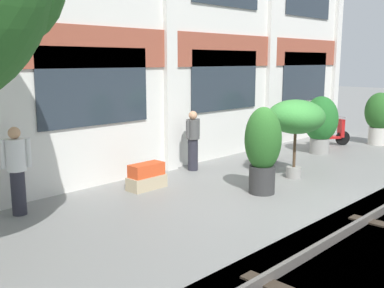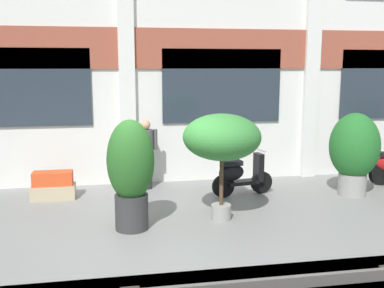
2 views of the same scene
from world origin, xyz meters
name	(u,v)px [view 1 (image 1 of 2)]	position (x,y,z in m)	size (l,w,h in m)	color
ground_plane	(269,193)	(0.00, 0.00, 0.00)	(80.00, 80.00, 0.00)	gray
apartment_facade	(162,6)	(0.00, 3.37, 4.16)	(17.96, 0.64, 8.36)	silver
potted_plant_square_trough	(147,177)	(-1.59, 2.16, 0.27)	(0.88, 0.41, 0.57)	tan
potted_plant_glazed_jar	(321,122)	(4.64, 1.36, 0.98)	(1.04, 1.04, 1.75)	gray
potted_plant_tall_urn	(296,118)	(1.52, 0.34, 1.46)	(1.37, 1.37, 1.90)	gray
potted_plant_ribbed_drum	(379,115)	(7.37, 0.68, 1.00)	(0.96, 0.96, 1.76)	beige
potted_plant_fluted_column	(263,145)	(-0.07, 0.14, 1.06)	(0.78, 0.78, 1.86)	#333333
scooter_near_curb	(265,148)	(2.27, 1.71, 0.44)	(1.37, 0.55, 0.98)	black
scooter_second_parked	(329,133)	(6.00, 1.77, 0.44)	(1.19, 0.86, 0.98)	black
resident_by_doorway	(17,168)	(-4.34, 2.53, 0.88)	(0.49, 0.34, 1.64)	#282833
resident_watching_tracks	(193,139)	(0.36, 2.63, 0.83)	(0.53, 0.34, 1.55)	#282833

